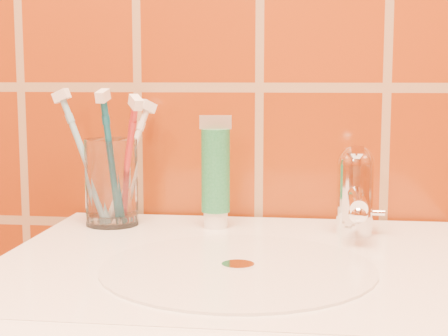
# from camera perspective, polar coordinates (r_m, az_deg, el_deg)

# --- Properties ---
(glass_tumbler) EXTENTS (0.09, 0.09, 0.12)m
(glass_tumbler) POSITION_cam_1_polar(r_m,az_deg,el_deg) (0.97, -9.32, -1.16)
(glass_tumbler) COLOR white
(glass_tumbler) RESTS_ON pedestal_sink
(toothpaste_tube) EXTENTS (0.04, 0.04, 0.16)m
(toothpaste_tube) POSITION_cam_1_polar(r_m,az_deg,el_deg) (0.94, -0.70, -0.63)
(toothpaste_tube) COLOR white
(toothpaste_tube) RESTS_ON pedestal_sink
(faucet) EXTENTS (0.05, 0.11, 0.12)m
(faucet) POSITION_cam_1_polar(r_m,az_deg,el_deg) (0.91, 10.86, -1.59)
(faucet) COLOR white
(faucet) RESTS_ON pedestal_sink
(toothbrush_0) EXTENTS (0.14, 0.16, 0.21)m
(toothbrush_0) POSITION_cam_1_polar(r_m,az_deg,el_deg) (0.94, -8.05, 0.36)
(toothbrush_0) COLOR #A82424
(toothbrush_0) RESTS_ON glass_tumbler
(toothbrush_1) EXTENTS (0.13, 0.12, 0.20)m
(toothbrush_1) POSITION_cam_1_polar(r_m,az_deg,el_deg) (0.98, -11.47, 0.76)
(toothbrush_1) COLOR #73AECD
(toothbrush_1) RESTS_ON glass_tumbler
(toothbrush_2) EXTENTS (0.04, 0.12, 0.21)m
(toothbrush_2) POSITION_cam_1_polar(r_m,az_deg,el_deg) (0.95, -9.35, 0.62)
(toothbrush_2) COLOR #0C516C
(toothbrush_2) RESTS_ON glass_tumbler
(toothbrush_3) EXTENTS (0.15, 0.15, 0.19)m
(toothbrush_3) POSITION_cam_1_polar(r_m,az_deg,el_deg) (1.00, -7.94, 0.49)
(toothbrush_3) COLOR silver
(toothbrush_3) RESTS_ON glass_tumbler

